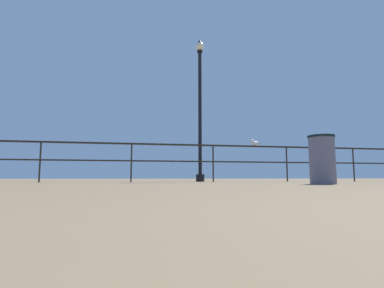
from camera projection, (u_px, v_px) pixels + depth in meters
The scene contains 4 objects.
pier_railing at pixel (213, 154), 8.87m from camera, with size 19.26×0.05×1.11m.
lamppost_center at pixel (200, 106), 9.14m from camera, with size 0.26×0.26×4.48m.
seagull_on_rail at pixel (255, 143), 9.16m from camera, with size 0.40×0.19×0.19m.
trash_bin at pixel (322, 159), 5.65m from camera, with size 0.50×0.50×0.93m.
Camera 1 is at (-2.33, 0.83, 0.13)m, focal length 27.64 mm.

